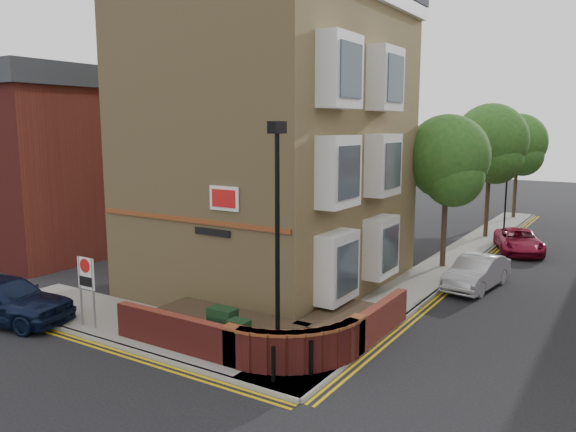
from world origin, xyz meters
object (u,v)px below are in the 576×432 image
(lamppost, at_px, (277,245))
(utility_cabinet_large, at_px, (223,329))
(navy_hatchback, at_px, (4,299))
(silver_car_near, at_px, (477,272))
(zone_sign, at_px, (86,279))

(lamppost, relative_size, utility_cabinet_large, 5.25)
(utility_cabinet_large, relative_size, navy_hatchback, 0.26)
(silver_car_near, bearing_deg, zone_sign, -122.03)
(utility_cabinet_large, bearing_deg, navy_hatchback, -166.62)
(navy_hatchback, distance_m, silver_car_near, 17.00)
(utility_cabinet_large, distance_m, silver_car_near, 11.18)
(lamppost, bearing_deg, utility_cabinet_large, 176.99)
(lamppost, xyz_separation_m, zone_sign, (-6.60, -0.70, -1.70))
(lamppost, xyz_separation_m, utility_cabinet_large, (-1.90, 0.10, -2.62))
(lamppost, bearing_deg, zone_sign, -173.93)
(navy_hatchback, xyz_separation_m, silver_car_near, (11.94, 12.10, -0.14))
(utility_cabinet_large, height_order, navy_hatchback, navy_hatchback)
(utility_cabinet_large, bearing_deg, silver_car_near, 67.01)
(lamppost, relative_size, zone_sign, 2.86)
(lamppost, height_order, utility_cabinet_large, lamppost)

